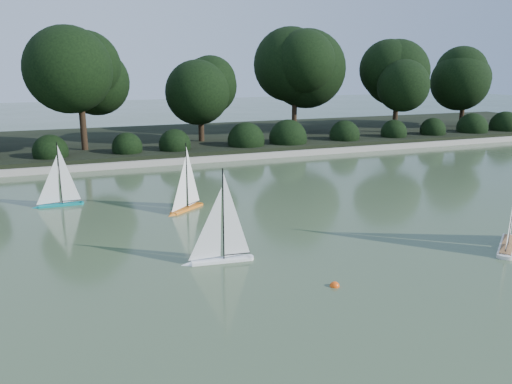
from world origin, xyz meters
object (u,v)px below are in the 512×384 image
at_px(sailboat_white_b, 510,228).
at_px(sailboat_teal, 55,196).
at_px(sailboat_orange, 184,200).
at_px(sailboat_white_a, 215,247).
at_px(race_buoy, 335,286).

height_order(sailboat_white_b, sailboat_teal, sailboat_white_b).
xyz_separation_m(sailboat_orange, sailboat_teal, (-2.48, 1.33, -0.00)).
relative_size(sailboat_white_a, sailboat_orange, 1.04).
distance_m(sailboat_white_b, race_buoy, 3.53).
bearing_deg(sailboat_orange, sailboat_teal, 151.72).
height_order(sailboat_white_a, race_buoy, sailboat_white_a).
xyz_separation_m(sailboat_white_a, sailboat_orange, (0.20, 2.93, -0.01)).
height_order(sailboat_white_a, sailboat_white_b, sailboat_white_b).
xyz_separation_m(sailboat_white_a, sailboat_white_b, (4.77, -1.06, 0.06)).
bearing_deg(sailboat_white_a, race_buoy, -48.19).
relative_size(sailboat_white_a, sailboat_white_b, 0.80).
distance_m(sailboat_teal, race_buoy, 6.69).
relative_size(sailboat_orange, sailboat_teal, 1.02).
bearing_deg(sailboat_teal, sailboat_white_a, -61.91).
relative_size(sailboat_white_b, sailboat_teal, 1.33).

